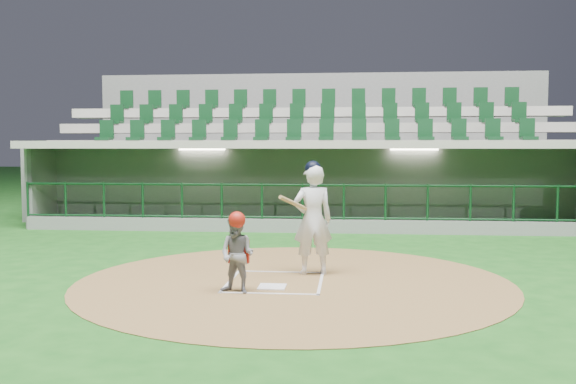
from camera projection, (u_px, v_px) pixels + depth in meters
name	position (u px, v px, depth m)	size (l,w,h in m)	color
ground	(277.00, 279.00, 10.86)	(120.00, 120.00, 0.00)	#164E16
dirt_circle	(294.00, 282.00, 10.63)	(7.20, 7.20, 0.01)	brown
home_plate	(272.00, 287.00, 10.16)	(0.43, 0.43, 0.02)	white
batter_box_chalk	(275.00, 282.00, 10.56)	(1.55, 1.80, 0.01)	white
dugout_structure	(310.00, 191.00, 18.57)	(16.40, 3.70, 3.00)	slate
seating_deck	(313.00, 171.00, 21.59)	(17.00, 6.72, 5.15)	slate
batter	(313.00, 218.00, 11.17)	(0.93, 0.95, 1.99)	white
catcher	(237.00, 253.00, 9.76)	(0.68, 0.60, 1.25)	gray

